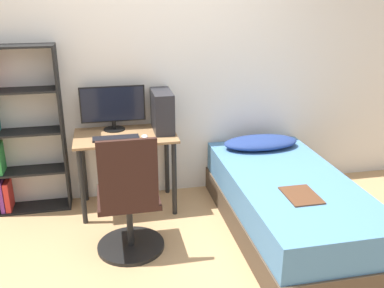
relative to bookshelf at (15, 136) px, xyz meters
name	(u,v)px	position (x,y,z in m)	size (l,w,h in m)	color
ground_plane	(176,278)	(1.21, -1.30, -0.73)	(14.00, 14.00, 0.00)	tan
wall_back	(148,69)	(1.21, 0.14, 0.52)	(8.00, 0.05, 2.50)	silver
desk	(126,148)	(0.96, -0.16, -0.14)	(0.90, 0.55, 0.72)	#997047
bookshelf	(15,136)	(0.00, 0.00, 0.00)	(0.65, 0.24, 1.52)	black
office_chair	(129,209)	(0.93, -0.91, -0.35)	(0.53, 0.53, 1.00)	black
bed	(288,205)	(2.26, -0.85, -0.49)	(0.96, 1.94, 0.49)	#4C3D2D
pillow	(261,142)	(2.26, -0.14, -0.18)	(0.73, 0.36, 0.11)	navy
magazine	(301,195)	(2.20, -1.17, -0.23)	(0.24, 0.32, 0.01)	#56331E
monitor	(113,106)	(0.87, 0.01, 0.22)	(0.58, 0.20, 0.41)	black
keyboard	(116,138)	(0.87, -0.26, 0.01)	(0.40, 0.12, 0.02)	black
pc_tower	(162,111)	(1.31, -0.10, 0.18)	(0.17, 0.39, 0.37)	#232328
mouse	(145,136)	(1.12, -0.26, 0.01)	(0.06, 0.09, 0.02)	silver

